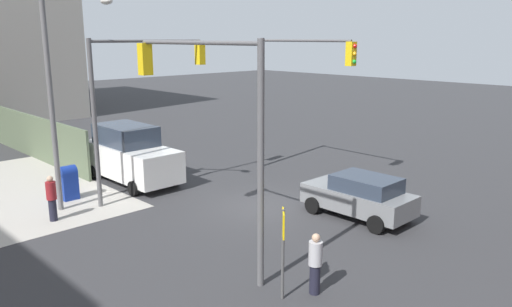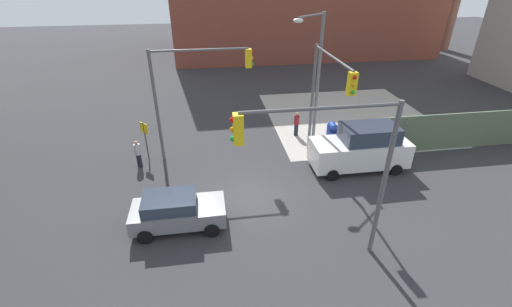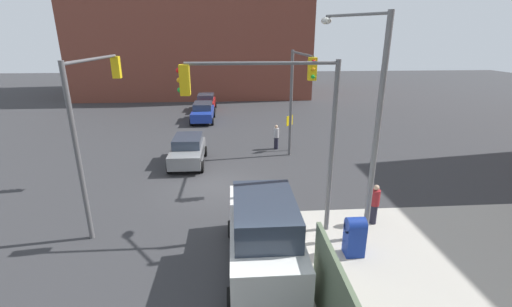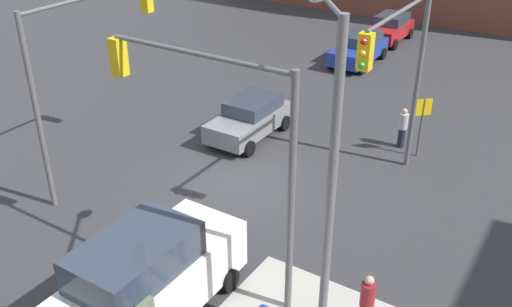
# 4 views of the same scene
# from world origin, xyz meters

# --- Properties ---
(ground_plane) EXTENTS (120.00, 120.00, 0.00)m
(ground_plane) POSITION_xyz_m (0.00, 0.00, 0.00)
(ground_plane) COLOR #333335
(building_brick_west) EXTENTS (16.00, 28.00, 21.78)m
(building_brick_west) POSITION_xyz_m (-32.00, -3.65, 10.89)
(building_brick_west) COLOR brown
(building_brick_west) RESTS_ON ground
(traffic_signal_nw_corner) EXTENTS (5.57, 0.36, 6.50)m
(traffic_signal_nw_corner) POSITION_xyz_m (-2.37, 4.50, 4.64)
(traffic_signal_nw_corner) COLOR #59595B
(traffic_signal_nw_corner) RESTS_ON ground
(traffic_signal_se_corner) EXTENTS (5.64, 0.36, 6.50)m
(traffic_signal_se_corner) POSITION_xyz_m (2.34, -4.50, 4.64)
(traffic_signal_se_corner) COLOR #59595B
(traffic_signal_se_corner) RESTS_ON ground
(traffic_signal_ne_corner) EXTENTS (0.36, 5.51, 6.50)m
(traffic_signal_ne_corner) POSITION_xyz_m (4.50, 2.40, 4.63)
(traffic_signal_ne_corner) COLOR #59595B
(traffic_signal_ne_corner) RESTS_ON ground
(street_lamp_corner) EXTENTS (2.26, 1.77, 8.00)m
(street_lamp_corner) POSITION_xyz_m (4.91, 5.57, 4.70)
(street_lamp_corner) COLOR slate
(street_lamp_corner) RESTS_ON ground
(warning_sign_two_way) EXTENTS (0.48, 0.48, 2.40)m
(warning_sign_two_way) POSITION_xyz_m (-5.40, 4.60, 1.64)
(warning_sign_two_way) COLOR #4C4C4C
(warning_sign_two_way) RESTS_ON ground
(mailbox_blue) EXTENTS (0.56, 0.64, 1.43)m
(mailbox_blue) POSITION_xyz_m (6.20, 5.00, 0.76)
(mailbox_blue) COLOR navy
(mailbox_blue) RESTS_ON ground
(coupe_red) EXTENTS (4.02, 2.02, 1.62)m
(coupe_red) POSITION_xyz_m (-19.10, -1.80, 0.84)
(coupe_red) COLOR #B21919
(coupe_red) RESTS_ON ground
(hatchback_gray) EXTENTS (4.07, 2.02, 1.62)m
(hatchback_gray) POSITION_xyz_m (-3.35, -1.79, 0.84)
(hatchback_gray) COLOR slate
(hatchback_gray) RESTS_ON ground
(hatchback_blue) EXTENTS (4.39, 2.02, 1.62)m
(hatchback_blue) POSITION_xyz_m (-14.27, -1.74, 0.84)
(hatchback_blue) COLOR #1E389E
(hatchback_blue) RESTS_ON ground
(van_white_delivery) EXTENTS (5.40, 2.32, 2.62)m
(van_white_delivery) POSITION_xyz_m (6.71, 1.80, 1.28)
(van_white_delivery) COLOR white
(van_white_delivery) RESTS_ON ground
(pedestrian_crossing) EXTENTS (0.36, 0.36, 1.70)m
(pedestrian_crossing) POSITION_xyz_m (4.20, 6.50, 0.88)
(pedestrian_crossing) COLOR maroon
(pedestrian_crossing) RESTS_ON ground
(pedestrian_waiting) EXTENTS (0.36, 0.36, 1.66)m
(pedestrian_waiting) POSITION_xyz_m (-5.80, 3.80, 0.86)
(pedestrian_waiting) COLOR #B2B2B7
(pedestrian_waiting) RESTS_ON ground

